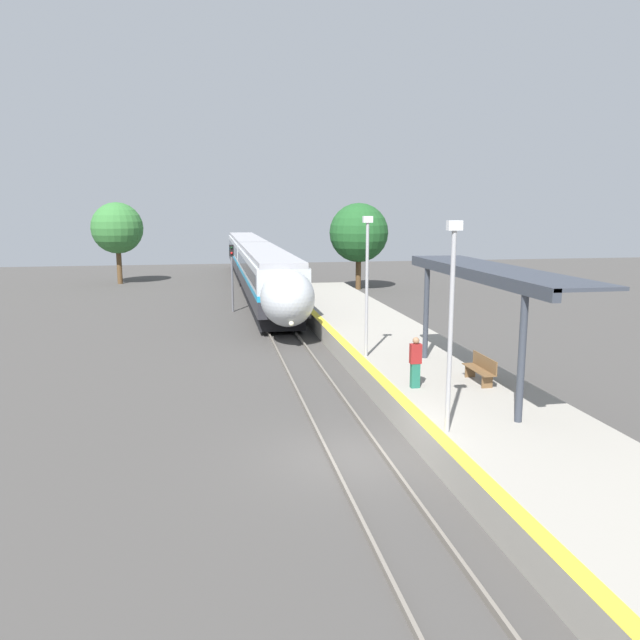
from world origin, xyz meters
name	(u,v)px	position (x,y,z in m)	size (l,w,h in m)	color
ground_plane	(356,458)	(0.00, 0.00, 0.00)	(120.00, 120.00, 0.00)	#423F3D
rail_left	(330,457)	(-0.72, 0.00, 0.07)	(0.08, 90.00, 0.15)	slate
rail_right	(382,453)	(0.72, 0.00, 0.07)	(0.08, 90.00, 0.15)	slate
train	(256,264)	(0.00, 34.39, 2.20)	(2.76, 43.55, 3.84)	black
platform_right	(503,433)	(4.17, 0.00, 0.43)	(4.90, 64.00, 0.86)	gray
platform_bench	(481,368)	(5.06, 3.48, 1.33)	(0.44, 1.77, 0.89)	brown
person_waiting	(415,362)	(2.71, 3.27, 1.71)	(0.36, 0.22, 1.66)	#1E604C
railway_signal	(232,271)	(-2.25, 24.54, 2.62)	(0.28, 0.28, 4.27)	#59595E
lamppost_near	(451,314)	(2.22, -0.72, 3.94)	(0.36, 0.20, 5.40)	#9E9EA3
lamppost_mid	(367,278)	(2.22, 7.71, 3.94)	(0.36, 0.20, 5.40)	#9E9EA3
station_canopy	(485,276)	(4.98, 3.39, 4.41)	(2.02, 10.43, 3.82)	#333842
background_tree_left	(117,228)	(-11.39, 41.45, 4.83)	(4.41, 4.41, 7.05)	brown
background_tree_right	(359,233)	(8.29, 34.00, 4.58)	(4.73, 4.73, 6.96)	brown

